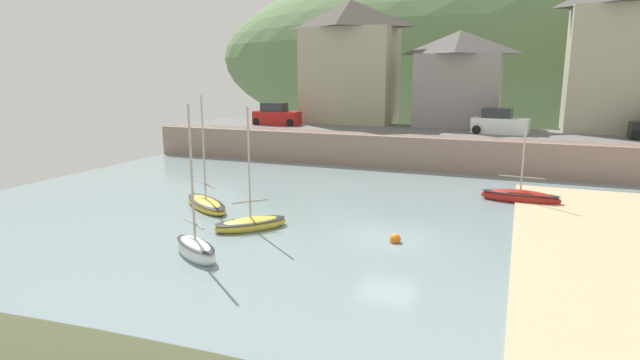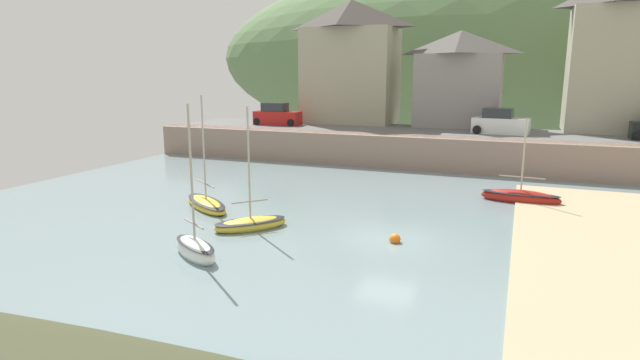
% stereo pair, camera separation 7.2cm
% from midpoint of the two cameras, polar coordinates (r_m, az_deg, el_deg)
% --- Properties ---
extents(ground, '(48.00, 41.00, 0.61)m').
position_cam_midpoint_polar(ground, '(13.42, 3.19, -18.47)').
color(ground, gray).
extents(quay_seawall, '(48.00, 9.40, 2.40)m').
position_cam_midpoint_polar(quay_seawall, '(38.81, 13.93, 3.20)').
color(quay_seawall, gray).
rests_on(quay_seawall, ground).
extents(hillside_backdrop, '(80.00, 44.00, 26.01)m').
position_cam_midpoint_polar(hillside_backdrop, '(75.95, 18.60, 12.85)').
color(hillside_backdrop, '#5D7E50').
rests_on(hillside_backdrop, ground).
extents(waterfront_building_left, '(8.42, 5.81, 11.00)m').
position_cam_midpoint_polar(waterfront_building_left, '(48.18, 3.49, 13.04)').
color(waterfront_building_left, '#A19B7F').
rests_on(waterfront_building_left, ground).
extents(waterfront_building_centre, '(7.21, 5.53, 8.06)m').
position_cam_midpoint_polar(waterfront_building_centre, '(46.08, 15.28, 10.87)').
color(waterfront_building_centre, gray).
rests_on(waterfront_building_centre, ground).
extents(waterfront_building_right, '(6.62, 5.53, 11.89)m').
position_cam_midpoint_polar(waterfront_building_right, '(46.23, 29.97, 12.16)').
color(waterfront_building_right, '#A09D84').
rests_on(waterfront_building_right, ground).
extents(church_with_spire, '(3.00, 3.00, 17.35)m').
position_cam_midpoint_polar(church_with_spire, '(50.29, 28.94, 15.43)').
color(church_with_spire, tan).
rests_on(church_with_spire, ground).
extents(sailboat_nearest_shore, '(2.94, 2.28, 6.07)m').
position_cam_midpoint_polar(sailboat_nearest_shore, '(20.36, -13.62, -7.42)').
color(sailboat_nearest_shore, white).
rests_on(sailboat_nearest_shore, ground).
extents(dinghy_open_wooden, '(3.26, 3.39, 5.67)m').
position_cam_midpoint_polar(dinghy_open_wooden, '(23.53, -7.65, -4.80)').
color(dinghy_open_wooden, gold).
rests_on(dinghy_open_wooden, ground).
extents(sailboat_blue_trim, '(4.23, 1.48, 4.78)m').
position_cam_midpoint_polar(sailboat_blue_trim, '(30.12, 21.46, -1.76)').
color(sailboat_blue_trim, maroon).
rests_on(sailboat_blue_trim, ground).
extents(rowboat_small_beached, '(4.28, 3.60, 5.99)m').
position_cam_midpoint_polar(rowboat_small_beached, '(27.48, -12.47, -2.57)').
color(rowboat_small_beached, gold).
rests_on(rowboat_small_beached, ground).
extents(parked_car_near_slipway, '(4.13, 1.82, 1.95)m').
position_cam_midpoint_polar(parked_car_near_slipway, '(46.18, -4.76, 7.14)').
color(parked_car_near_slipway, '#B01A18').
rests_on(parked_car_near_slipway, ground).
extents(parked_car_by_wall, '(4.26, 2.13, 1.95)m').
position_cam_midpoint_polar(parked_car_by_wall, '(41.48, 19.44, 5.99)').
color(parked_car_by_wall, silver).
rests_on(parked_car_by_wall, ground).
extents(mooring_buoy, '(0.47, 0.47, 0.47)m').
position_cam_midpoint_polar(mooring_buoy, '(21.72, 8.43, -6.53)').
color(mooring_buoy, orange).
rests_on(mooring_buoy, ground).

